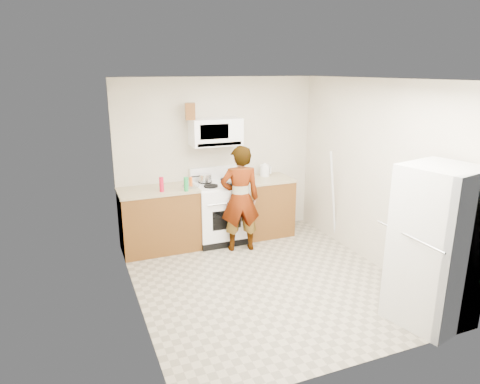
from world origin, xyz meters
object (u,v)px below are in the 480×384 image
kettle (265,171)px  fridge (435,246)px  microwave (216,132)px  person (240,199)px  gas_range (219,211)px  saucepan (205,178)px

kettle → fridge: bearing=-91.5°
microwave → person: 1.09m
person → kettle: bearing=-127.9°
gas_range → saucepan: size_ratio=5.75×
gas_range → person: (0.17, -0.44, 0.30)m
kettle → saucepan: size_ratio=0.93×
kettle → saucepan: bearing=170.8°
microwave → person: (0.17, -0.57, -0.91)m
gas_range → saucepan: bearing=149.2°
gas_range → fridge: (1.33, -2.94, 0.36)m
fridge → saucepan: (-1.51, 3.05, 0.16)m
fridge → kettle: bearing=85.9°
microwave → saucepan: 0.72m
kettle → gas_range: bearing=178.7°
microwave → kettle: (0.83, 0.01, -0.67)m
person → fridge: fridge is taller
person → kettle: size_ratio=8.62×
person → fridge: (1.16, -2.50, 0.06)m
kettle → saucepan: kettle is taller
gas_range → fridge: fridge is taller
person → kettle: 0.91m
gas_range → microwave: bearing=90.0°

